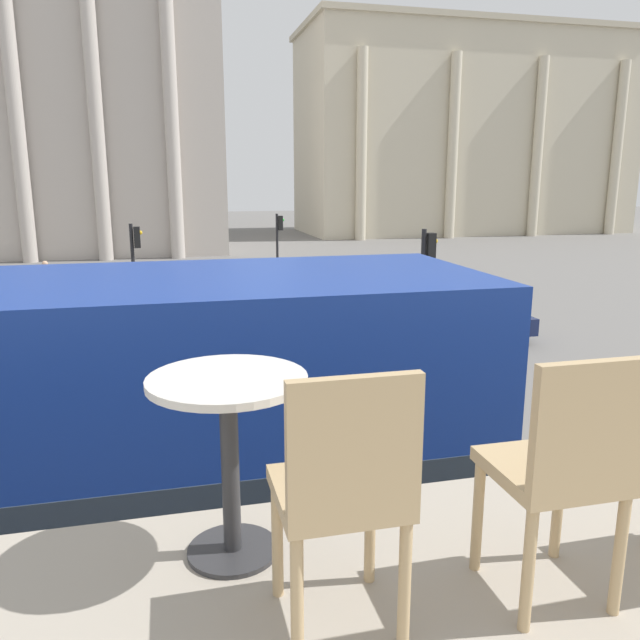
# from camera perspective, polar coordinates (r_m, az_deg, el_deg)

# --- Properties ---
(cafe_dining_table) EXTENTS (0.60, 0.60, 0.73)m
(cafe_dining_table) POSITION_cam_1_polar(r_m,az_deg,el_deg) (2.41, -8.33, -9.54)
(cafe_dining_table) COLOR #2D2D30
(cafe_dining_table) RESTS_ON cafe_floor_slab
(cafe_chair_0) EXTENTS (0.40, 0.40, 0.91)m
(cafe_chair_0) POSITION_cam_1_polar(r_m,az_deg,el_deg) (1.99, 2.18, -15.07)
(cafe_chair_0) COLOR tan
(cafe_chair_0) RESTS_ON cafe_floor_slab
(cafe_chair_1) EXTENTS (0.40, 0.40, 0.91)m
(cafe_chair_1) POSITION_cam_1_polar(r_m,az_deg,el_deg) (2.27, 21.39, -12.28)
(cafe_chair_1) COLOR tan
(cafe_chair_1) RESTS_ON cafe_floor_slab
(plaza_building_right) EXTENTS (31.64, 13.99, 18.84)m
(plaza_building_right) POSITION_cam_1_polar(r_m,az_deg,el_deg) (65.16, 12.85, 16.24)
(plaza_building_right) COLOR beige
(plaza_building_right) RESTS_ON ground_plane
(traffic_light_near) EXTENTS (0.42, 0.24, 3.98)m
(traffic_light_near) POSITION_cam_1_polar(r_m,az_deg,el_deg) (15.64, 9.58, 3.14)
(traffic_light_near) COLOR black
(traffic_light_near) RESTS_ON ground_plane
(traffic_light_mid) EXTENTS (0.42, 0.24, 3.72)m
(traffic_light_mid) POSITION_cam_1_polar(r_m,az_deg,el_deg) (21.77, -16.52, 5.06)
(traffic_light_mid) COLOR black
(traffic_light_mid) RESTS_ON ground_plane
(traffic_light_far) EXTENTS (0.42, 0.24, 3.52)m
(traffic_light_far) POSITION_cam_1_polar(r_m,az_deg,el_deg) (30.60, -3.79, 7.42)
(traffic_light_far) COLOR black
(traffic_light_far) RESTS_ON ground_plane
(car_navy) EXTENTS (4.20, 1.93, 1.35)m
(car_navy) POSITION_cam_1_polar(r_m,az_deg,el_deg) (20.47, 13.03, -0.14)
(car_navy) COLOR black
(car_navy) RESTS_ON ground_plane
(pedestrian_olive) EXTENTS (0.32, 0.32, 1.83)m
(pedestrian_olive) POSITION_cam_1_polar(r_m,az_deg,el_deg) (17.75, -8.12, -0.70)
(pedestrian_olive) COLOR #282B33
(pedestrian_olive) RESTS_ON ground_plane
(pedestrian_black) EXTENTS (0.32, 0.32, 1.77)m
(pedestrian_black) POSITION_cam_1_polar(r_m,az_deg,el_deg) (21.83, -13.08, 1.53)
(pedestrian_black) COLOR #282B33
(pedestrian_black) RESTS_ON ground_plane
(pedestrian_yellow) EXTENTS (0.32, 0.32, 1.82)m
(pedestrian_yellow) POSITION_cam_1_polar(r_m,az_deg,el_deg) (28.70, -23.73, 3.47)
(pedestrian_yellow) COLOR #282B33
(pedestrian_yellow) RESTS_ON ground_plane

